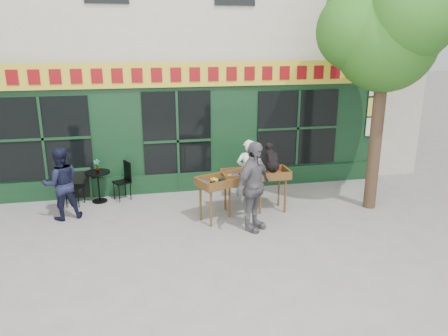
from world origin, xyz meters
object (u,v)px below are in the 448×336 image
Objects in this scene: woman at (248,171)px; bistro_table at (98,181)px; dog at (272,157)px; man_right at (253,187)px; man_left at (61,184)px; book_cart_center at (255,177)px; book_cart_right at (231,182)px.

woman reaches higher than bistro_table.
dog is 0.32× the size of man_right.
dog is 4.66m from man_left.
book_cart_center is at bearing 157.96° from man_left.
dog is at bearing 12.45° from man_right.
dog is 0.39× the size of woman.
book_cart_right is at bearing -170.94° from dog.
book_cart_center is 2.51× the size of dog.
man_right is 4.00m from bistro_table.
book_cart_center is 0.59m from dog.
dog is (0.35, -0.05, 0.47)m from book_cart_center.
book_cart_right reaches higher than bistro_table.
man_right is at bearing -35.61° from bistro_table.
book_cart_right is at bearing -161.51° from book_cart_center.
woman is 1.65m from man_right.
woman is 4.26m from man_left.
bistro_table is (-3.55, 0.71, -0.23)m from woman.
dog is at bearing -19.86° from bistro_table.
bistro_table is at bearing 130.51° from book_cart_right.
bistro_table is (-3.24, 2.32, -0.40)m from man_right.
man_right reaches higher than book_cart_right.
book_cart_right is 3.70m from man_left.
man_right reaches higher than book_cart_center.
book_cart_center is 4.28m from man_left.
man_left is at bearing 2.22° from woman.
man_left is (-4.25, -0.19, 0.04)m from woman.
book_cart_right is at bearing 70.42° from man_right.
book_cart_right is (-0.97, -0.16, -0.47)m from dog.
woman is at bearing 33.04° from book_cart_right.
dog is 0.37× the size of book_cart_right.
book_cart_right is 0.82m from man_right.
dog is at bearing -11.98° from book_cart_right.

